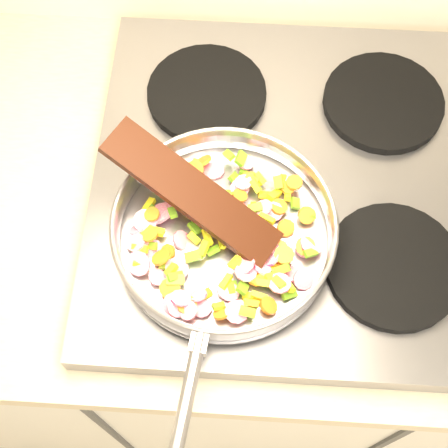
{
  "coord_description": "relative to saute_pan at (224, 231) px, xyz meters",
  "views": [
    {
      "loc": [
        -0.77,
        1.19,
        1.75
      ],
      "look_at": [
        -0.8,
        1.55,
        1.0
      ],
      "focal_mm": 50.0,
      "sensor_mm": 36.0,
      "label": 1
    }
  ],
  "objects": [
    {
      "name": "vegetable_heap",
      "position": [
        -0.0,
        -0.0,
        -0.01
      ],
      "size": [
        0.28,
        0.27,
        0.04
      ],
      "color": "#E01556",
      "rests_on": "saute_pan"
    },
    {
      "name": "grate_fl",
      "position": [
        -0.04,
        -0.02,
        -0.04
      ],
      "size": [
        0.19,
        0.19,
        0.02
      ],
      "primitive_type": "cylinder",
      "color": "black",
      "rests_on": "cooktop"
    },
    {
      "name": "saute_pan",
      "position": [
        0.0,
        0.0,
        0.0
      ],
      "size": [
        0.34,
        0.51,
        0.05
      ],
      "rotation": [
        0.0,
        0.0,
        -0.13
      ],
      "color": "#9E9EA5",
      "rests_on": "grate_fl"
    },
    {
      "name": "wooden_spatula",
      "position": [
        -0.04,
        0.04,
        0.04
      ],
      "size": [
        0.25,
        0.18,
        0.09
      ],
      "primitive_type": "cube",
      "rotation": [
        0.0,
        -0.32,
        2.63
      ],
      "color": "black",
      "rests_on": "saute_pan"
    },
    {
      "name": "grate_bl",
      "position": [
        -0.04,
        0.26,
        -0.04
      ],
      "size": [
        0.19,
        0.19,
        0.02
      ],
      "primitive_type": "cylinder",
      "color": "black",
      "rests_on": "cooktop"
    },
    {
      "name": "grate_fr",
      "position": [
        0.24,
        -0.02,
        -0.04
      ],
      "size": [
        0.19,
        0.19,
        0.02
      ],
      "primitive_type": "cylinder",
      "color": "black",
      "rests_on": "cooktop"
    },
    {
      "name": "cooktop",
      "position": [
        0.1,
        0.12,
        -0.06
      ],
      "size": [
        0.6,
        0.6,
        0.04
      ],
      "primitive_type": "cube",
      "color": "#939399",
      "rests_on": "counter_top"
    },
    {
      "name": "grate_br",
      "position": [
        0.24,
        0.26,
        -0.04
      ],
      "size": [
        0.19,
        0.19,
        0.02
      ],
      "primitive_type": "cylinder",
      "color": "black",
      "rests_on": "cooktop"
    }
  ]
}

